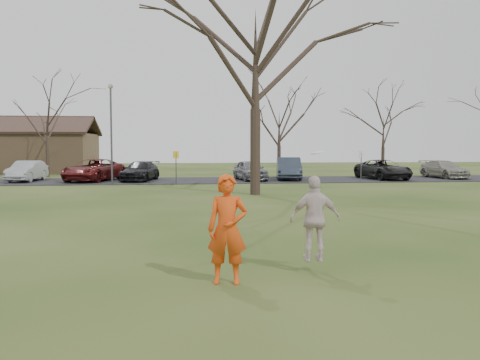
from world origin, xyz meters
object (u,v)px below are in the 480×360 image
Objects in this scene: player_defender at (227,229)px; car_4 at (250,170)px; car_5 at (289,168)px; car_7 at (444,169)px; lamp_post at (111,121)px; car_3 at (140,171)px; car_2 at (94,170)px; car_1 at (27,171)px; car_6 at (383,169)px; catching_play at (315,218)px; big_tree at (255,51)px.

player_defender is 0.47× the size of car_4.
car_5 is 1.06× the size of car_7.
player_defender is 23.92m from lamp_post.
car_2 is at bearing -170.35° from car_3.
car_6 is at bearing 2.73° from car_1.
car_7 is 0.70× the size of lamp_post.
car_3 is at bearing 169.94° from car_6.
car_5 is 0.95× the size of car_6.
player_defender is at bearing -77.22° from lamp_post.
car_2 is 1.21× the size of car_7.
car_3 is 0.72× the size of lamp_post.
car_1 is at bearing 168.19° from car_4.
car_7 is (18.34, 25.98, -0.28)m from player_defender.
car_3 is at bearing 107.65° from player_defender.
car_2 is 1.13× the size of car_5.
player_defender is 0.43× the size of car_3.
lamp_post reaches higher than player_defender.
car_4 is at bearing -160.68° from car_5.
car_6 is at bearing 64.84° from catching_play.
player_defender is 0.31× the size of lamp_post.
lamp_post is (5.98, -2.84, 3.25)m from car_1.
car_4 is 0.87× the size of car_5.
car_1 reaches higher than car_3.
car_4 is (3.78, 25.25, -0.23)m from player_defender.
car_5 is at bearing 85.00° from player_defender.
car_5 is 12.47m from big_tree.
big_tree reaches higher than player_defender.
car_3 is at bearing 1.23° from car_1.
car_3 is (3.10, -0.13, -0.09)m from car_2.
car_2 is 1.08× the size of car_6.
car_2 is at bearing 133.57° from big_tree.
player_defender is 0.36× the size of car_2.
car_3 is at bearing 174.78° from car_7.
car_5 is (2.82, 0.52, 0.08)m from car_4.
car_6 is at bearing -178.27° from car_7.
car_4 reaches higher than car_3.
car_6 is 18.99m from lamp_post.
player_defender is 1.82m from catching_play.
car_2 is at bearing 121.52° from lamp_post.
big_tree is at bearing -44.81° from car_3.
big_tree is at bearing -32.10° from car_1.
car_4 is at bearing 176.60° from car_7.
player_defender is at bearing -162.06° from catching_play.
player_defender is at bearing -107.50° from car_4.
car_5 is at bearing 3.67° from car_1.
car_1 is 0.93× the size of car_3.
car_5 is 0.34× the size of big_tree.
car_7 is at bearing 10.01° from car_5.
catching_play is at bearing -72.83° from lamp_post.
car_2 is (-6.82, 25.71, -0.18)m from player_defender.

